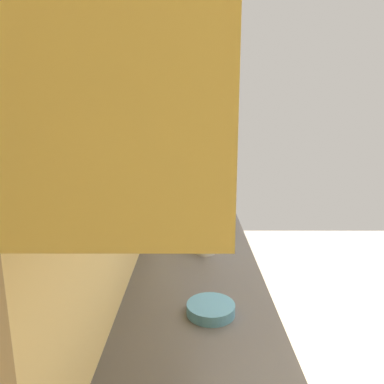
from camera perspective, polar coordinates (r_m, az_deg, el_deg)
wall_back at (r=1.81m, az=-11.28°, el=3.01°), size 4.13×0.12×2.79m
counter_run at (r=1.88m, az=0.52°, el=-28.28°), size 3.33×0.65×0.92m
upper_cabinets at (r=1.45m, az=-5.55°, el=22.09°), size 2.34×0.33×0.68m
oven_range at (r=3.61m, az=0.43°, el=-7.06°), size 0.63×0.64×1.10m
microwave at (r=2.64m, az=0.02°, el=-0.91°), size 0.46×0.35×0.31m
bowl at (r=1.47m, az=3.01°, el=-18.02°), size 0.19×0.19×0.04m
kettle at (r=2.02m, az=2.17°, el=-7.69°), size 0.15×0.11×0.17m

